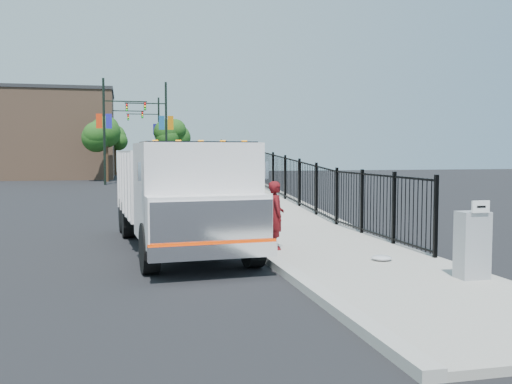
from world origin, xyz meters
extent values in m
plane|color=black|center=(0.00, 0.00, 0.00)|extent=(120.00, 120.00, 0.00)
cube|color=#9E998E|center=(1.93, -2.00, 0.06)|extent=(3.55, 12.00, 0.12)
cube|color=#ADAAA3|center=(0.00, -2.00, 0.08)|extent=(0.30, 12.00, 0.16)
cube|color=#9E998E|center=(2.12, 16.00, 0.00)|extent=(3.95, 24.06, 3.19)
cube|color=black|center=(3.55, 12.00, 0.90)|extent=(0.10, 28.00, 1.80)
cube|color=black|center=(-1.82, 1.52, 0.57)|extent=(1.55, 7.15, 0.23)
cube|color=white|center=(-1.65, -0.88, 1.62)|extent=(2.61, 2.47, 2.09)
cube|color=white|center=(-1.56, -2.18, 1.10)|extent=(2.50, 0.90, 1.04)
cube|color=silver|center=(-1.53, -2.56, 1.10)|extent=(2.40, 0.26, 0.89)
cube|color=silver|center=(-1.52, -2.65, 0.57)|extent=(2.51, 0.37, 0.29)
cube|color=#FF3A01|center=(-1.52, -2.65, 0.73)|extent=(2.50, 0.23, 0.06)
cube|color=black|center=(-1.63, -1.14, 2.24)|extent=(2.39, 1.52, 0.89)
cube|color=white|center=(-1.92, 2.87, 1.62)|extent=(2.81, 4.55, 1.77)
cube|color=silver|center=(-2.88, -2.01, 2.09)|extent=(0.07, 0.07, 0.37)
cube|color=silver|center=(-0.27, -1.83, 2.09)|extent=(0.07, 0.07, 0.37)
cube|color=orange|center=(-2.54, -1.57, 2.68)|extent=(0.11, 0.09, 0.06)
cube|color=orange|center=(-2.07, -1.54, 2.68)|extent=(0.11, 0.09, 0.06)
cube|color=orange|center=(-1.60, -1.50, 2.68)|extent=(0.11, 0.09, 0.06)
cube|color=orange|center=(-1.14, -1.47, 2.68)|extent=(0.11, 0.09, 0.06)
cube|color=orange|center=(-0.67, -1.43, 2.68)|extent=(0.11, 0.09, 0.06)
cylinder|color=black|center=(-2.69, -1.68, 0.52)|extent=(0.41, 1.06, 1.04)
cylinder|color=black|center=(-0.50, -1.53, 0.52)|extent=(0.41, 1.06, 1.04)
cylinder|color=black|center=(-3.06, 3.42, 0.52)|extent=(0.41, 1.06, 1.04)
cylinder|color=black|center=(-0.87, 3.57, 0.52)|extent=(0.41, 1.06, 1.04)
cylinder|color=black|center=(-3.14, 4.56, 0.52)|extent=(0.41, 1.06, 1.04)
cylinder|color=black|center=(-0.95, 4.72, 0.52)|extent=(0.41, 1.06, 1.04)
imported|color=#5A0D11|center=(0.40, -0.09, 0.94)|extent=(0.45, 0.64, 1.65)
cube|color=gray|center=(3.10, -4.04, 0.75)|extent=(0.55, 0.40, 1.25)
cube|color=white|center=(3.10, -4.26, 1.48)|extent=(0.35, 0.04, 0.22)
ellipsoid|color=silver|center=(2.25, -2.03, 0.18)|extent=(0.45, 0.45, 0.11)
cylinder|color=black|center=(-4.48, 31.20, 4.00)|extent=(0.18, 0.18, 8.00)
cube|color=black|center=(-2.88, 31.20, 6.30)|extent=(3.20, 0.08, 0.08)
cube|color=black|center=(-1.44, 31.20, 5.95)|extent=(0.18, 0.22, 0.60)
cube|color=#201FA3|center=(-4.13, 31.20, 4.80)|extent=(0.45, 0.04, 1.10)
cube|color=red|center=(-4.83, 31.20, 4.80)|extent=(0.45, 0.04, 1.10)
cylinder|color=black|center=(0.26, 32.65, 4.00)|extent=(0.18, 0.18, 8.00)
cube|color=black|center=(-1.34, 32.65, 6.30)|extent=(3.20, 0.08, 0.08)
cube|color=black|center=(-2.78, 32.65, 5.95)|extent=(0.18, 0.22, 0.60)
cube|color=#C56E09|center=(0.61, 32.65, 4.80)|extent=(0.45, 0.04, 1.10)
cube|color=#195587|center=(-0.09, 32.65, 4.80)|extent=(0.45, 0.04, 1.10)
cylinder|color=black|center=(-4.33, 41.44, 4.00)|extent=(0.18, 0.18, 8.00)
cube|color=black|center=(-2.73, 41.44, 6.30)|extent=(3.20, 0.08, 0.08)
cube|color=black|center=(-1.29, 41.44, 5.95)|extent=(0.18, 0.22, 0.60)
cube|color=#20517C|center=(-3.98, 41.44, 4.80)|extent=(0.45, 0.04, 1.10)
cube|color=gold|center=(-4.68, 41.44, 4.80)|extent=(0.45, 0.04, 1.10)
cylinder|color=black|center=(0.49, 45.65, 4.00)|extent=(0.18, 0.18, 8.00)
cube|color=black|center=(-1.11, 45.65, 6.30)|extent=(3.20, 0.08, 0.08)
cube|color=black|center=(-2.55, 45.65, 5.95)|extent=(0.18, 0.22, 0.60)
cube|color=#D15416|center=(0.84, 45.65, 4.80)|extent=(0.45, 0.04, 1.10)
cube|color=navy|center=(0.14, 45.65, 4.80)|extent=(0.45, 0.04, 1.10)
cylinder|color=#382314|center=(-4.48, 35.98, 1.60)|extent=(0.36, 0.36, 3.20)
sphere|color=#194714|center=(-4.48, 35.98, 4.00)|extent=(2.68, 2.68, 2.68)
cylinder|color=#382314|center=(1.16, 41.12, 1.60)|extent=(0.36, 0.36, 3.20)
sphere|color=#194714|center=(1.16, 41.12, 4.00)|extent=(2.37, 2.37, 2.37)
cylinder|color=#382314|center=(-3.96, 50.00, 1.60)|extent=(0.36, 0.36, 3.20)
sphere|color=#194714|center=(-3.96, 50.00, 4.00)|extent=(2.38, 2.38, 2.38)
cube|color=#8C664C|center=(-9.00, 44.00, 4.00)|extent=(10.00, 10.00, 8.00)
camera|label=1|loc=(-3.20, -13.30, 2.46)|focal=40.00mm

